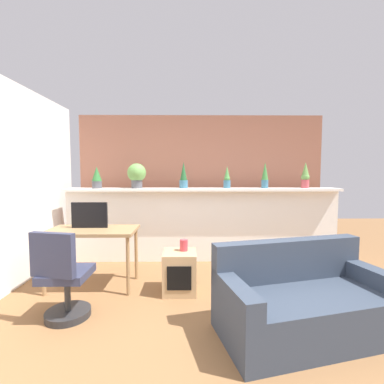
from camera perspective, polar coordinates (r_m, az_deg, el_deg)
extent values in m
plane|color=brown|center=(2.85, 4.45, -26.77)|extent=(12.00, 12.00, 0.00)
cube|color=white|center=(4.53, 2.21, -7.07)|extent=(4.43, 0.16, 1.17)
cube|color=white|center=(4.41, 2.26, 0.54)|extent=(4.43, 0.36, 0.04)
cube|color=#935B47|center=(5.05, 1.89, 1.72)|extent=(4.43, 0.10, 2.50)
cylinder|color=#4C4C51|center=(4.62, -19.37, 1.46)|extent=(0.15, 0.15, 0.12)
cone|color=#2D7033|center=(4.61, -19.43, 3.65)|extent=(0.16, 0.16, 0.23)
cylinder|color=#4C4C51|center=(4.49, -11.54, 1.67)|extent=(0.18, 0.18, 0.14)
sphere|color=#669E4C|center=(4.49, -11.57, 4.00)|extent=(0.30, 0.30, 0.30)
cylinder|color=#386B84|center=(4.41, -1.79, 1.65)|extent=(0.14, 0.14, 0.13)
cone|color=#235B2D|center=(4.40, -1.79, 4.44)|extent=(0.11, 0.11, 0.30)
cylinder|color=#386B84|center=(4.45, 7.37, 1.63)|extent=(0.11, 0.11, 0.13)
sphere|color=#4C9347|center=(4.44, 7.38, 2.83)|extent=(0.10, 0.10, 0.10)
cone|color=#4C9347|center=(4.44, 7.39, 4.27)|extent=(0.08, 0.08, 0.19)
cylinder|color=#386B84|center=(4.57, 15.07, 1.63)|extent=(0.11, 0.11, 0.14)
cone|color=#3D843D|center=(4.56, 15.12, 4.29)|extent=(0.11, 0.11, 0.29)
cylinder|color=#B7474C|center=(4.81, 22.71, 1.59)|extent=(0.12, 0.12, 0.14)
sphere|color=#669E4C|center=(4.80, 22.75, 2.89)|extent=(0.13, 0.13, 0.13)
cone|color=#669E4C|center=(4.80, 22.79, 4.51)|extent=(0.11, 0.11, 0.22)
cylinder|color=#99754C|center=(3.76, -28.83, -13.58)|extent=(0.04, 0.04, 0.71)
cylinder|color=#99754C|center=(3.41, -13.33, -14.95)|extent=(0.04, 0.04, 0.71)
cylinder|color=#99754C|center=(4.18, -25.54, -11.65)|extent=(0.04, 0.04, 0.71)
cylinder|color=#99754C|center=(3.88, -11.68, -12.56)|extent=(0.04, 0.04, 0.71)
cube|color=#99754C|center=(3.68, -20.24, -7.62)|extent=(1.10, 0.60, 0.04)
cube|color=black|center=(3.75, -20.76, -4.56)|extent=(0.46, 0.04, 0.33)
cylinder|color=#262628|center=(3.26, -24.62, -22.24)|extent=(0.44, 0.44, 0.07)
cylinder|color=#333333|center=(3.18, -24.74, -18.92)|extent=(0.06, 0.06, 0.34)
cube|color=#2D334C|center=(3.10, -24.86, -15.35)|extent=(0.44, 0.44, 0.08)
cube|color=#2D334C|center=(2.89, -27.30, -11.71)|extent=(0.44, 0.16, 0.42)
cube|color=tan|center=(3.46, -2.60, -16.45)|extent=(0.40, 0.40, 0.50)
cube|color=black|center=(3.28, -2.72, -17.62)|extent=(0.28, 0.04, 0.28)
cylinder|color=#CC3D47|center=(3.40, -1.74, -11.13)|extent=(0.10, 0.10, 0.14)
cube|color=#333D4C|center=(2.86, 23.00, -22.46)|extent=(1.69, 1.10, 0.40)
cube|color=#333D4C|center=(2.94, 19.60, -13.24)|extent=(1.55, 0.52, 0.40)
cube|color=#333D4C|center=(2.41, 8.99, -20.01)|extent=(0.33, 0.78, 0.16)
cube|color=#333D4C|center=(3.20, 33.51, -14.49)|extent=(0.33, 0.78, 0.16)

